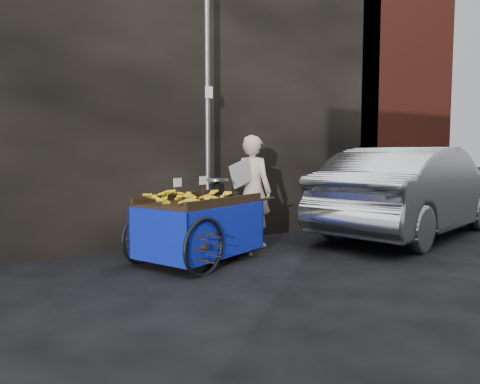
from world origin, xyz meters
TOP-DOWN VIEW (x-y plane):
  - ground at (0.00, 0.00)m, footprint 80.00×80.00m
  - building_wall at (0.39, 2.60)m, footprint 13.50×2.00m
  - street_pole at (0.30, 1.30)m, footprint 0.12×0.10m
  - banana_cart at (-0.34, 0.43)m, footprint 2.39×1.72m
  - vendor at (0.91, 0.93)m, footprint 0.86×0.75m
  - plastic_bag at (0.71, 0.70)m, footprint 0.28×0.23m
  - parked_car at (3.88, 0.22)m, footprint 5.01×2.83m

SIDE VIEW (x-z plane):
  - ground at x=0.00m, z-range 0.00..0.00m
  - plastic_bag at x=0.71m, z-range 0.00..0.26m
  - banana_cart at x=-0.34m, z-range 0.14..1.33m
  - parked_car at x=3.88m, z-range 0.00..1.56m
  - vendor at x=0.91m, z-range 0.00..1.75m
  - street_pole at x=0.30m, z-range 0.01..4.01m
  - building_wall at x=0.39m, z-range 0.00..5.00m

